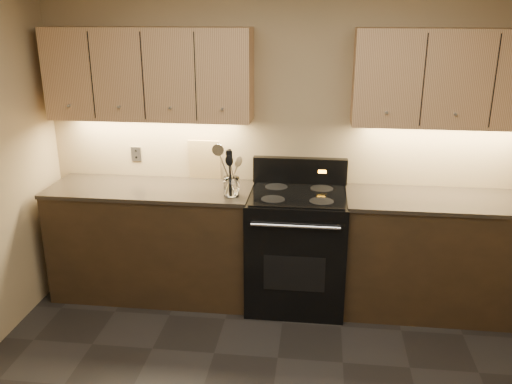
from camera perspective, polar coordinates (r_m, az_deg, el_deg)
wall_back at (r=4.38m, az=3.72°, el=5.79°), size 4.00×0.04×2.60m
counter_left at (r=4.56m, az=-10.73°, el=-5.04°), size 1.62×0.62×0.93m
counter_right at (r=4.46m, az=18.64°, el=-6.29°), size 1.46×0.62×0.93m
stove at (r=4.34m, az=4.30°, el=-5.81°), size 0.76×0.68×1.14m
upper_cab_left at (r=4.35m, az=-11.21°, el=12.07°), size 1.60×0.30×0.70m
upper_cab_right at (r=4.25m, az=20.14°, el=11.16°), size 1.44×0.30×0.70m
outlet_plate at (r=4.67m, az=-12.49°, el=3.93°), size 0.08×0.01×0.12m
utensil_crock at (r=4.10m, az=-2.59°, el=0.50°), size 0.14×0.14×0.15m
cutting_board at (r=4.50m, az=-5.44°, el=3.41°), size 0.27×0.07×0.33m
wooden_spoon at (r=4.07m, az=-3.15°, el=1.75°), size 0.16×0.13×0.30m
black_spoon at (r=4.08m, az=-2.67°, el=1.87°), size 0.07×0.09×0.30m
black_turner at (r=4.04m, az=-2.67°, el=2.07°), size 0.10×0.10×0.35m
steel_spatula at (r=4.07m, az=-2.08°, el=2.24°), size 0.16×0.11×0.37m
steel_skimmer at (r=4.04m, az=-2.30°, el=2.33°), size 0.21×0.09×0.39m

